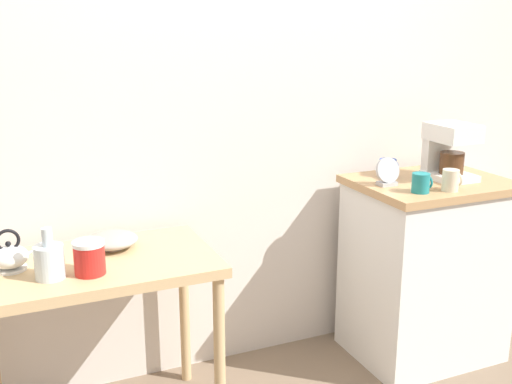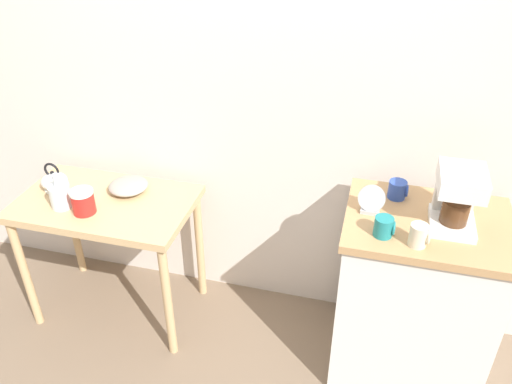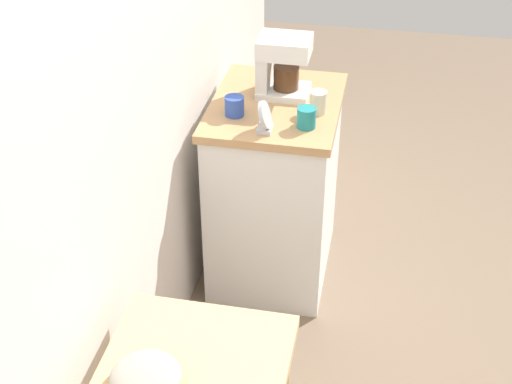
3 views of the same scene
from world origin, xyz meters
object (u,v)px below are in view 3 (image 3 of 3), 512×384
at_px(mug_small_cream, 318,102).
at_px(table_clock, 265,118).
at_px(bowl_stoneware, 146,377).
at_px(coffee_maker, 279,64).
at_px(mug_blue, 235,106).
at_px(mug_dark_teal, 307,117).

distance_m(mug_small_cream, table_clock, 0.27).
bearing_deg(table_clock, bowl_stoneware, 175.04).
bearing_deg(coffee_maker, bowl_stoneware, 176.18).
distance_m(bowl_stoneware, coffee_maker, 1.57).
distance_m(bowl_stoneware, table_clock, 1.23).
xyz_separation_m(mug_blue, mug_small_cream, (0.09, -0.33, 0.01)).
bearing_deg(mug_blue, table_clock, -126.34).
height_order(bowl_stoneware, table_clock, table_clock).
xyz_separation_m(coffee_maker, mug_small_cream, (-0.14, -0.19, -0.09)).
relative_size(mug_dark_teal, mug_small_cream, 0.89).
distance_m(mug_blue, table_clock, 0.18).
height_order(mug_blue, table_clock, table_clock).
height_order(mug_blue, mug_small_cream, mug_small_cream).
relative_size(bowl_stoneware, table_clock, 1.57).
xyz_separation_m(mug_dark_teal, mug_small_cream, (0.13, -0.03, 0.01)).
bearing_deg(bowl_stoneware, mug_blue, 1.80).
bearing_deg(coffee_maker, mug_blue, 147.32).
distance_m(coffee_maker, mug_small_cream, 0.25).
bearing_deg(table_clock, mug_blue, 53.66).
height_order(bowl_stoneware, mug_dark_teal, mug_dark_teal).
bearing_deg(mug_small_cream, mug_blue, 105.02).
bearing_deg(mug_small_cream, mug_dark_teal, 167.34).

